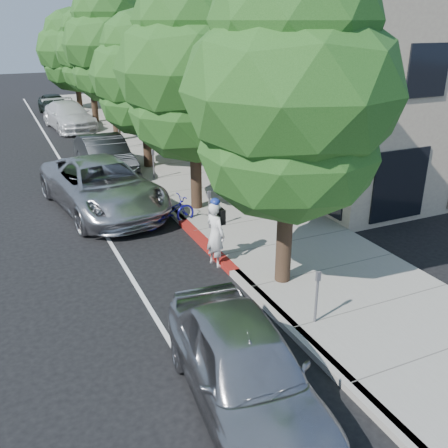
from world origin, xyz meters
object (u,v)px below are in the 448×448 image
dark_sedan (105,156)px  near_car_a (244,367)px  street_tree_3 (110,46)px  street_tree_0 (291,95)px  street_tree_1 (194,72)px  pedestrian (225,165)px  cyclist (215,234)px  bicycle (168,212)px  street_tree_2 (143,75)px  dark_suv_far (54,104)px  street_tree_5 (74,51)px  street_tree_4 (89,52)px  white_pickup (69,116)px  silver_suv (102,186)px

dark_sedan → near_car_a: 15.50m
street_tree_3 → street_tree_0: bearing=-90.0°
street_tree_1 → pedestrian: bearing=39.5°
cyclist → bicycle: size_ratio=0.97×
street_tree_2 → dark_suv_far: (-1.99, 16.86, -3.47)m
dark_suv_far → street_tree_5: bearing=23.5°
street_tree_1 → street_tree_4: (0.00, 18.00, -0.31)m
pedestrian → street_tree_2: bearing=-109.9°
pedestrian → street_tree_1: bearing=-2.7°
street_tree_3 → dark_sedan: bearing=-108.1°
street_tree_0 → cyclist: (-1.12, 1.78, -3.93)m
dark_suv_far → near_car_a: bearing=-98.0°
white_pickup → pedestrian: 15.92m
near_car_a → silver_suv: bearing=96.1°
street_tree_1 → street_tree_2: street_tree_1 is taller
cyclist → pedestrian: pedestrian is taller
street_tree_5 → pedestrian: street_tree_5 is taller
bicycle → cyclist: bearing=175.4°
near_car_a → street_tree_4: bearing=89.4°
cyclist → near_car_a: size_ratio=0.39×
silver_suv → dark_sedan: bearing=68.7°
cyclist → street_tree_1: bearing=-29.1°
silver_suv → pedestrian: 4.88m
cyclist → street_tree_2: bearing=-20.5°
street_tree_5 → dark_suv_far: bearing=-150.1°
street_tree_1 → street_tree_4: size_ratio=1.09×
cyclist → street_tree_4: bearing=-17.2°
street_tree_5 → cyclist: 28.44m
street_tree_3 → street_tree_5: street_tree_3 is taller
street_tree_5 → silver_suv: size_ratio=1.11×
pedestrian → near_car_a: bearing=24.5°
street_tree_0 → street_tree_1: 6.00m
street_tree_2 → cyclist: bearing=-96.2°
street_tree_2 → white_pickup: size_ratio=1.22×
street_tree_2 → dark_sedan: 3.89m
dark_suv_far → pedestrian: (3.83, -21.35, 0.39)m
street_tree_0 → pedestrian: bearing=76.3°
street_tree_2 → street_tree_5: 18.00m
street_tree_4 → pedestrian: street_tree_4 is taller
dark_suv_far → bicycle: bearing=-95.0°
street_tree_1 → white_pickup: street_tree_1 is taller
bicycle → dark_sedan: size_ratio=0.38×
street_tree_3 → dark_suv_far: 11.89m
street_tree_3 → silver_suv: bearing=-106.1°
dark_suv_far → near_car_a: near_car_a is taller
street_tree_3 → dark_suv_far: street_tree_3 is taller
street_tree_2 → street_tree_0: bearing=-90.0°
pedestrian → cyclist: bearing=20.5°
street_tree_5 → street_tree_4: bearing=-90.0°
street_tree_1 → dark_suv_far: 23.31m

